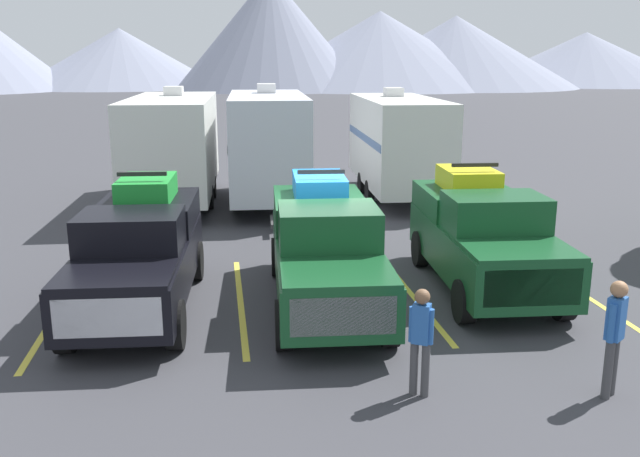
% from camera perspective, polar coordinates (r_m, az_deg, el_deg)
% --- Properties ---
extents(ground_plane, '(240.00, 240.00, 0.00)m').
position_cam_1_polar(ground_plane, '(14.63, 0.14, -4.80)').
color(ground_plane, '#38383D').
extents(pickup_truck_a, '(2.34, 5.54, 2.52)m').
position_cam_1_polar(pickup_truck_a, '(13.60, -14.76, -1.73)').
color(pickup_truck_a, black).
rests_on(pickup_truck_a, ground).
extents(pickup_truck_b, '(2.36, 5.98, 2.50)m').
position_cam_1_polar(pickup_truck_b, '(13.42, 0.40, -1.43)').
color(pickup_truck_b, '#144723').
rests_on(pickup_truck_b, ground).
extents(pickup_truck_c, '(2.42, 5.32, 2.52)m').
position_cam_1_polar(pickup_truck_c, '(14.69, 13.36, -0.43)').
color(pickup_truck_c, '#144723').
rests_on(pickup_truck_c, ground).
extents(lot_stripe_a, '(0.12, 5.50, 0.01)m').
position_cam_1_polar(lot_stripe_a, '(14.13, -20.99, -6.46)').
color(lot_stripe_a, gold).
rests_on(lot_stripe_a, ground).
extents(lot_stripe_b, '(0.12, 5.50, 0.01)m').
position_cam_1_polar(lot_stripe_b, '(13.78, -6.62, -6.10)').
color(lot_stripe_b, gold).
rests_on(lot_stripe_b, ground).
extents(lot_stripe_c, '(0.12, 5.50, 0.01)m').
position_cam_1_polar(lot_stripe_c, '(14.29, 7.56, -5.38)').
color(lot_stripe_c, gold).
rests_on(lot_stripe_c, ground).
extents(lot_stripe_d, '(0.12, 5.50, 0.01)m').
position_cam_1_polar(lot_stripe_d, '(15.59, 20.03, -4.46)').
color(lot_stripe_d, gold).
rests_on(lot_stripe_d, ground).
extents(camper_trailer_a, '(2.89, 8.26, 3.77)m').
position_cam_1_polar(camper_trailer_a, '(22.83, -12.13, 6.89)').
color(camper_trailer_a, silver).
rests_on(camper_trailer_a, ground).
extents(camper_trailer_b, '(2.69, 7.60, 3.86)m').
position_cam_1_polar(camper_trailer_b, '(22.31, -4.35, 7.11)').
color(camper_trailer_b, silver).
rests_on(camper_trailer_b, ground).
extents(camper_trailer_c, '(2.71, 7.86, 3.68)m').
position_cam_1_polar(camper_trailer_c, '(23.53, 6.51, 7.21)').
color(camper_trailer_c, silver).
rests_on(camper_trailer_c, ground).
extents(person_a, '(0.33, 0.32, 1.74)m').
position_cam_1_polar(person_a, '(10.58, 23.27, -7.82)').
color(person_a, '#3F3F42').
rests_on(person_a, ground).
extents(person_b, '(0.32, 0.28, 1.61)m').
position_cam_1_polar(person_b, '(9.89, 8.38, -8.75)').
color(person_b, '#3F3F42').
rests_on(person_b, ground).
extents(mountain_ridge, '(160.60, 45.31, 17.03)m').
position_cam_1_polar(mountain_ridge, '(106.84, -11.85, 14.86)').
color(mountain_ridge, gray).
rests_on(mountain_ridge, ground).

